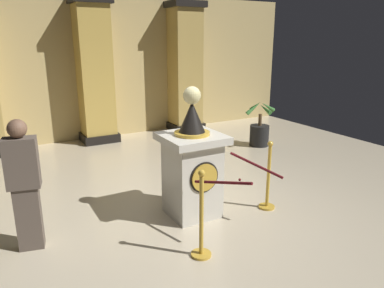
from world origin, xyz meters
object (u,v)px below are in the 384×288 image
at_px(potted_palm_right, 259,131).
at_px(stanchion_near, 201,227).
at_px(stanchion_far, 268,185).
at_px(pedestal_clock, 192,167).
at_px(bystander_guest, 24,183).

bearing_deg(potted_palm_right, stanchion_near, -137.00).
bearing_deg(stanchion_far, stanchion_near, -157.90).
xyz_separation_m(pedestal_clock, bystander_guest, (-2.13, 0.18, 0.12)).
relative_size(stanchion_far, potted_palm_right, 0.97).
height_order(pedestal_clock, potted_palm_right, pedestal_clock).
distance_m(stanchion_far, bystander_guest, 3.29).
height_order(pedestal_clock, bystander_guest, pedestal_clock).
bearing_deg(bystander_guest, potted_palm_right, 22.21).
bearing_deg(bystander_guest, pedestal_clock, -4.72).
bearing_deg(stanchion_near, stanchion_far, 22.10).
height_order(stanchion_near, bystander_guest, bystander_guest).
distance_m(stanchion_far, potted_palm_right, 3.37).
xyz_separation_m(pedestal_clock, stanchion_far, (1.08, -0.37, -0.36)).
bearing_deg(stanchion_far, bystander_guest, 170.28).
bearing_deg(stanchion_near, bystander_guest, 145.74).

